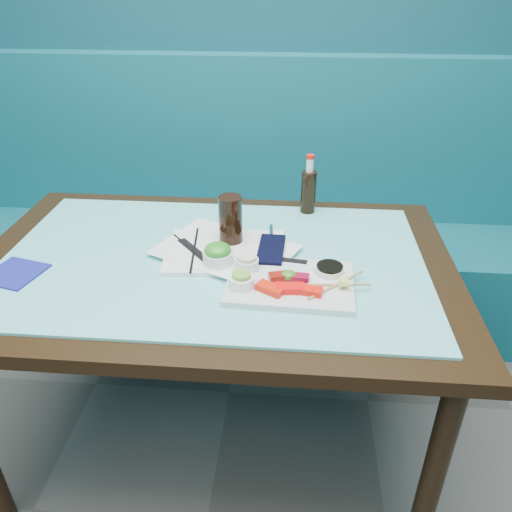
# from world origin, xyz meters

# --- Properties ---
(booth_bench) EXTENTS (3.00, 0.56, 1.17)m
(booth_bench) POSITION_xyz_m (0.00, 2.29, 0.37)
(booth_bench) COLOR #105E6B
(booth_bench) RESTS_ON ground
(dining_table) EXTENTS (1.40, 0.90, 0.75)m
(dining_table) POSITION_xyz_m (0.00, 1.45, 0.67)
(dining_table) COLOR black
(dining_table) RESTS_ON ground
(glass_top) EXTENTS (1.22, 0.76, 0.01)m
(glass_top) POSITION_xyz_m (0.00, 1.45, 0.75)
(glass_top) COLOR #67CFCE
(glass_top) RESTS_ON dining_table
(sashimi_plate) EXTENTS (0.34, 0.25, 0.02)m
(sashimi_plate) POSITION_xyz_m (0.23, 1.32, 0.77)
(sashimi_plate) COLOR silver
(sashimi_plate) RESTS_ON glass_top
(salmon_left) EXTENTS (0.08, 0.07, 0.02)m
(salmon_left) POSITION_xyz_m (0.18, 1.27, 0.78)
(salmon_left) COLOR red
(salmon_left) RESTS_ON sashimi_plate
(salmon_mid) EXTENTS (0.08, 0.04, 0.02)m
(salmon_mid) POSITION_xyz_m (0.23, 1.27, 0.78)
(salmon_mid) COLOR #FF0C0A
(salmon_mid) RESTS_ON sashimi_plate
(salmon_right) EXTENTS (0.07, 0.05, 0.02)m
(salmon_right) POSITION_xyz_m (0.28, 1.27, 0.78)
(salmon_right) COLOR red
(salmon_right) RESTS_ON sashimi_plate
(tuna_left) EXTENTS (0.06, 0.05, 0.02)m
(tuna_left) POSITION_xyz_m (0.20, 1.33, 0.78)
(tuna_left) COLOR maroon
(tuna_left) RESTS_ON sashimi_plate
(tuna_right) EXTENTS (0.05, 0.03, 0.02)m
(tuna_right) POSITION_xyz_m (0.25, 1.33, 0.78)
(tuna_right) COLOR maroon
(tuna_right) RESTS_ON sashimi_plate
(seaweed_garnish) EXTENTS (0.04, 0.04, 0.02)m
(seaweed_garnish) POSITION_xyz_m (0.22, 1.33, 0.79)
(seaweed_garnish) COLOR #387C1C
(seaweed_garnish) RESTS_ON sashimi_plate
(ramekin_wasabi) EXTENTS (0.08, 0.08, 0.03)m
(ramekin_wasabi) POSITION_xyz_m (0.10, 1.29, 0.79)
(ramekin_wasabi) COLOR white
(ramekin_wasabi) RESTS_ON sashimi_plate
(wasabi_fill) EXTENTS (0.06, 0.06, 0.01)m
(wasabi_fill) POSITION_xyz_m (0.10, 1.29, 0.81)
(wasabi_fill) COLOR #6DA836
(wasabi_fill) RESTS_ON ramekin_wasabi
(ramekin_ginger) EXTENTS (0.08, 0.08, 0.03)m
(ramekin_ginger) POSITION_xyz_m (0.11, 1.38, 0.79)
(ramekin_ginger) COLOR silver
(ramekin_ginger) RESTS_ON sashimi_plate
(ginger_fill) EXTENTS (0.06, 0.06, 0.01)m
(ginger_fill) POSITION_xyz_m (0.11, 1.38, 0.81)
(ginger_fill) COLOR beige
(ginger_fill) RESTS_ON ramekin_ginger
(soy_dish) EXTENTS (0.09, 0.09, 0.02)m
(soy_dish) POSITION_xyz_m (0.33, 1.37, 0.78)
(soy_dish) COLOR white
(soy_dish) RESTS_ON sashimi_plate
(soy_fill) EXTENTS (0.08, 0.08, 0.01)m
(soy_fill) POSITION_xyz_m (0.33, 1.37, 0.79)
(soy_fill) COLOR black
(soy_fill) RESTS_ON soy_dish
(lemon_wedge) EXTENTS (0.05, 0.05, 0.04)m
(lemon_wedge) POSITION_xyz_m (0.37, 1.29, 0.79)
(lemon_wedge) COLOR #F3F875
(lemon_wedge) RESTS_ON sashimi_plate
(chopstick_sleeve) EXTENTS (0.12, 0.04, 0.00)m
(chopstick_sleeve) POSITION_xyz_m (0.21, 1.43, 0.78)
(chopstick_sleeve) COLOR black
(chopstick_sleeve) RESTS_ON sashimi_plate
(wooden_chopstick_a) EXTENTS (0.20, 0.03, 0.01)m
(wooden_chopstick_a) POSITION_xyz_m (0.34, 1.31, 0.78)
(wooden_chopstick_a) COLOR #A48C4D
(wooden_chopstick_a) RESTS_ON sashimi_plate
(wooden_chopstick_b) EXTENTS (0.15, 0.15, 0.01)m
(wooden_chopstick_b) POSITION_xyz_m (0.35, 1.31, 0.78)
(wooden_chopstick_b) COLOR tan
(wooden_chopstick_b) RESTS_ON sashimi_plate
(serving_tray) EXTENTS (0.36, 0.28, 0.01)m
(serving_tray) POSITION_xyz_m (0.03, 1.48, 0.76)
(serving_tray) COLOR white
(serving_tray) RESTS_ON glass_top
(paper_placemat) EXTENTS (0.46, 0.40, 0.00)m
(paper_placemat) POSITION_xyz_m (0.03, 1.48, 0.77)
(paper_placemat) COLOR silver
(paper_placemat) RESTS_ON serving_tray
(seaweed_bowl) EXTENTS (0.10, 0.10, 0.03)m
(seaweed_bowl) POSITION_xyz_m (0.02, 1.40, 0.79)
(seaweed_bowl) COLOR silver
(seaweed_bowl) RESTS_ON serving_tray
(seaweed_salad) EXTENTS (0.09, 0.09, 0.04)m
(seaweed_salad) POSITION_xyz_m (0.02, 1.40, 0.81)
(seaweed_salad) COLOR #28841E
(seaweed_salad) RESTS_ON seaweed_bowl
(cola_glass) EXTENTS (0.09, 0.09, 0.15)m
(cola_glass) POSITION_xyz_m (0.04, 1.53, 0.84)
(cola_glass) COLOR black
(cola_glass) RESTS_ON serving_tray
(navy_pouch) EXTENTS (0.08, 0.17, 0.01)m
(navy_pouch) POSITION_xyz_m (0.17, 1.48, 0.78)
(navy_pouch) COLOR black
(navy_pouch) RESTS_ON serving_tray
(fork) EXTENTS (0.02, 0.10, 0.01)m
(fork) POSITION_xyz_m (0.16, 1.58, 0.78)
(fork) COLOR silver
(fork) RESTS_ON serving_tray
(black_chopstick_a) EXTENTS (0.15, 0.18, 0.01)m
(black_chopstick_a) POSITION_xyz_m (-0.07, 1.47, 0.77)
(black_chopstick_a) COLOR black
(black_chopstick_a) RESTS_ON serving_tray
(black_chopstick_b) EXTENTS (0.04, 0.26, 0.01)m
(black_chopstick_b) POSITION_xyz_m (-0.06, 1.47, 0.77)
(black_chopstick_b) COLOR black
(black_chopstick_b) RESTS_ON serving_tray
(tray_sleeve) EXTENTS (0.12, 0.13, 0.00)m
(tray_sleeve) POSITION_xyz_m (-0.06, 1.47, 0.77)
(tray_sleeve) COLOR black
(tray_sleeve) RESTS_ON serving_tray
(cola_bottle_body) EXTENTS (0.06, 0.06, 0.14)m
(cola_bottle_body) POSITION_xyz_m (0.28, 1.79, 0.83)
(cola_bottle_body) COLOR black
(cola_bottle_body) RESTS_ON glass_top
(cola_bottle_neck) EXTENTS (0.03, 0.03, 0.05)m
(cola_bottle_neck) POSITION_xyz_m (0.28, 1.79, 0.93)
(cola_bottle_neck) COLOR white
(cola_bottle_neck) RESTS_ON cola_bottle_body
(cola_bottle_cap) EXTENTS (0.04, 0.04, 0.01)m
(cola_bottle_cap) POSITION_xyz_m (0.28, 1.79, 0.96)
(cola_bottle_cap) COLOR red
(cola_bottle_cap) RESTS_ON cola_bottle_neck
(blue_napkin) EXTENTS (0.17, 0.17, 0.01)m
(blue_napkin) POSITION_xyz_m (-0.53, 1.32, 0.76)
(blue_napkin) COLOR navy
(blue_napkin) RESTS_ON glass_top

